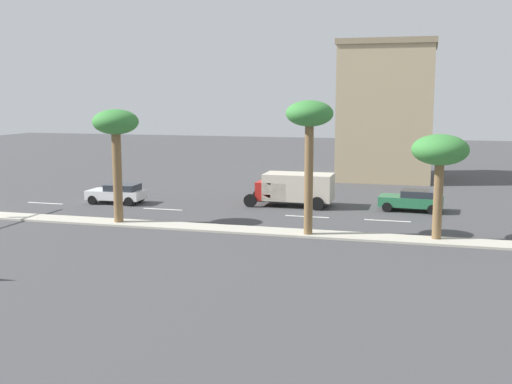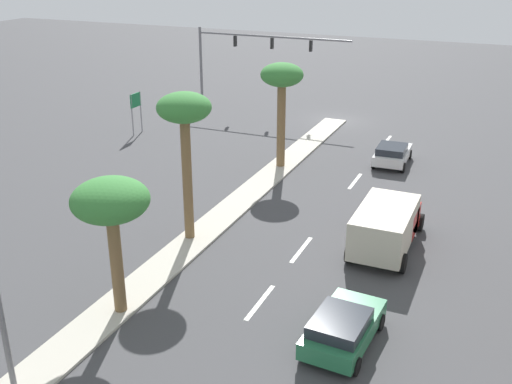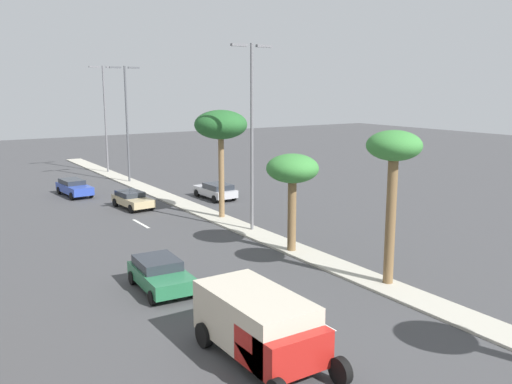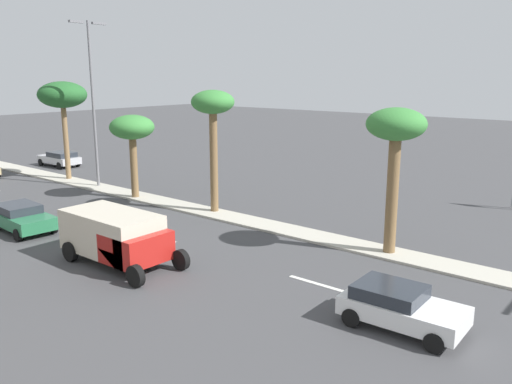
{
  "view_description": "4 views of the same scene",
  "coord_description": "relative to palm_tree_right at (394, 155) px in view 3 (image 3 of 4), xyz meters",
  "views": [
    {
      "loc": [
        33.26,
        30.07,
        7.55
      ],
      "look_at": [
        2.23,
        21.57,
        2.61
      ],
      "focal_mm": 44.0,
      "sensor_mm": 36.0,
      "label": 1
    },
    {
      "loc": [
        -13.33,
        47.16,
        13.39
      ],
      "look_at": [
        -1.76,
        20.61,
        1.57
      ],
      "focal_mm": 42.31,
      "sensor_mm": 36.0,
      "label": 2
    },
    {
      "loc": [
        -18.43,
        6.55,
        9.29
      ],
      "look_at": [
        -3.03,
        30.29,
        3.83
      ],
      "focal_mm": 38.69,
      "sensor_mm": 36.0,
      "label": 3
    },
    {
      "loc": [
        -22.02,
        2.44,
        8.25
      ],
      "look_at": [
        1.07,
        21.36,
        1.53
      ],
      "focal_mm": 37.05,
      "sensor_mm": 36.0,
      "label": 4
    }
  ],
  "objects": [
    {
      "name": "lane_stripe_far",
      "position": [
        -5.44,
        17.59,
        -6.18
      ],
      "size": [
        0.2,
        2.8,
        0.01
      ],
      "primitive_type": "cube",
      "color": "silver",
      "rests_on": "ground"
    },
    {
      "name": "ground_plane",
      "position": [
        -0.33,
        6.26,
        -6.18
      ],
      "size": [
        160.0,
        160.0,
        0.0
      ],
      "primitive_type": "plane",
      "color": "#424244"
    },
    {
      "name": "sedan_green_rear",
      "position": [
        -9.27,
        5.31,
        -5.42
      ],
      "size": [
        2.32,
        4.23,
        1.41
      ],
      "color": "#287047",
      "rests_on": "ground"
    },
    {
      "name": "palm_tree_right",
      "position": [
        0.0,
        0.0,
        0.0
      ],
      "size": [
        2.53,
        2.53,
        7.21
      ],
      "color": "brown",
      "rests_on": "median_curb"
    },
    {
      "name": "palm_tree_far",
      "position": [
        -0.01,
        15.93,
        0.36
      ],
      "size": [
        3.67,
        3.67,
        7.55
      ],
      "color": "olive",
      "rests_on": "median_curb"
    },
    {
      "name": "sedan_silver_right",
      "position": [
        2.96,
        22.21,
        -5.45
      ],
      "size": [
        2.07,
        4.38,
        1.34
      ],
      "color": "#B2B2B7",
      "rests_on": "ground"
    },
    {
      "name": "sedan_tan_front",
      "position": [
        -4.14,
        22.63,
        -5.48
      ],
      "size": [
        2.15,
        4.22,
        1.27
      ],
      "color": "tan",
      "rests_on": "ground"
    },
    {
      "name": "lane_stripe_rear",
      "position": [
        -5.44,
        3.91,
        -6.18
      ],
      "size": [
        0.2,
        2.8,
        0.01
      ],
      "primitive_type": "cube",
      "color": "silver",
      "rests_on": "ground"
    },
    {
      "name": "lane_stripe_mid",
      "position": [
        -5.44,
        29.98,
        -6.18
      ],
      "size": [
        0.2,
        2.8,
        0.01
      ],
      "primitive_type": "cube",
      "color": "silver",
      "rests_on": "ground"
    },
    {
      "name": "box_truck",
      "position": [
        -9.04,
        -2.8,
        -4.92
      ],
      "size": [
        2.68,
        5.91,
        2.27
      ],
      "color": "#B21E19",
      "rests_on": "ground"
    },
    {
      "name": "palm_tree_front",
      "position": [
        -0.68,
        6.73,
        -1.54
      ],
      "size": [
        2.92,
        2.92,
        5.49
      ],
      "color": "brown",
      "rests_on": "median_curb"
    },
    {
      "name": "lane_stripe_leading",
      "position": [
        -5.44,
        -1.09,
        -6.18
      ],
      "size": [
        0.2,
        2.8,
        0.01
      ],
      "primitive_type": "cube",
      "color": "silver",
      "rests_on": "ground"
    },
    {
      "name": "street_lamp_trailing",
      "position": [
        -0.26,
        33.82,
        0.3
      ],
      "size": [
        2.9,
        0.24,
        11.0
      ],
      "color": "#515459",
      "rests_on": "median_curb"
    },
    {
      "name": "street_lamp_mid",
      "position": [
        -0.05,
        40.93,
        0.43
      ],
      "size": [
        2.9,
        0.24,
        11.25
      ],
      "color": "slate",
      "rests_on": "median_curb"
    },
    {
      "name": "street_lamp_front",
      "position": [
        -0.09,
        11.82,
        0.68
      ],
      "size": [
        2.9,
        0.24,
        11.73
      ],
      "color": "slate",
      "rests_on": "median_curb"
    },
    {
      "name": "median_curb",
      "position": [
        -0.33,
        14.9,
        -6.12
      ],
      "size": [
        1.8,
        77.78,
        0.12
      ],
      "primitive_type": "cube",
      "color": "#B7B2A3",
      "rests_on": "ground"
    },
    {
      "name": "sedan_blue_left",
      "position": [
        -6.58,
        30.03,
        -5.43
      ],
      "size": [
        2.17,
        4.72,
        1.37
      ],
      "color": "#2D47AD",
      "rests_on": "ground"
    }
  ]
}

